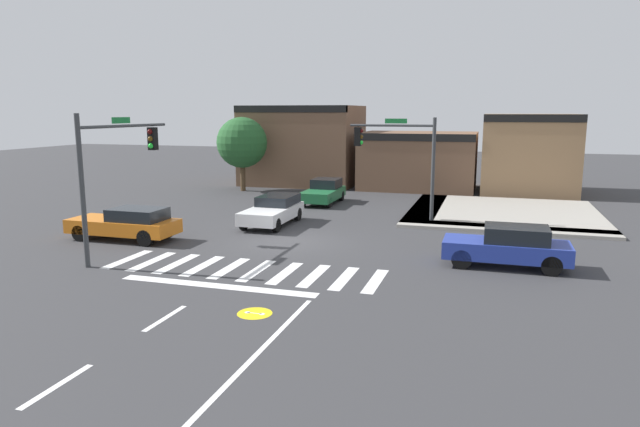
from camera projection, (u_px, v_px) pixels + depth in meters
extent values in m
plane|color=#353538|center=(287.00, 242.00, 24.19)|extent=(120.00, 120.00, 0.00)
cube|color=silver|center=(128.00, 259.00, 21.33)|extent=(0.41, 2.78, 0.01)
cube|color=silver|center=(152.00, 261.00, 21.03)|extent=(0.41, 2.78, 0.01)
cube|color=silver|center=(177.00, 263.00, 20.72)|extent=(0.41, 2.78, 0.01)
cube|color=silver|center=(203.00, 266.00, 20.41)|extent=(0.41, 2.78, 0.01)
cube|color=silver|center=(229.00, 268.00, 20.11)|extent=(0.41, 2.78, 0.01)
cube|color=silver|center=(257.00, 271.00, 19.80)|extent=(0.41, 2.78, 0.01)
cube|color=silver|center=(285.00, 273.00, 19.49)|extent=(0.41, 2.78, 0.01)
cube|color=silver|center=(314.00, 276.00, 19.19)|extent=(0.41, 2.78, 0.01)
cube|color=silver|center=(344.00, 278.00, 18.88)|extent=(0.41, 2.78, 0.01)
cube|color=silver|center=(375.00, 281.00, 18.58)|extent=(0.41, 2.78, 0.01)
cube|color=white|center=(217.00, 286.00, 18.07)|extent=(6.80, 0.50, 0.01)
cube|color=white|center=(165.00, 318.00, 15.25)|extent=(0.16, 2.00, 0.01)
cube|color=white|center=(57.00, 386.00, 11.49)|extent=(0.16, 2.00, 0.01)
cylinder|color=yellow|center=(255.00, 313.00, 15.60)|extent=(0.98, 0.98, 0.01)
cylinder|color=white|center=(247.00, 312.00, 15.67)|extent=(0.16, 0.16, 0.00)
cylinder|color=white|center=(262.00, 314.00, 15.54)|extent=(0.16, 0.16, 0.00)
cube|color=white|center=(255.00, 313.00, 15.60)|extent=(0.44, 0.04, 0.00)
cube|color=#9E998E|center=(505.00, 229.00, 26.47)|extent=(10.00, 1.60, 0.15)
cube|color=#9E998E|center=(426.00, 208.00, 32.20)|extent=(1.60, 10.00, 0.15)
cube|color=#9E998E|center=(503.00, 212.00, 30.99)|extent=(10.00, 10.00, 0.15)
cube|color=brown|center=(303.00, 145.00, 43.40)|extent=(8.46, 6.43, 5.96)
cube|color=black|center=(289.00, 109.00, 40.07)|extent=(8.46, 0.50, 0.50)
cube|color=brown|center=(418.00, 161.00, 40.59)|extent=(8.04, 5.59, 4.07)
cube|color=black|center=(414.00, 137.00, 37.83)|extent=(8.04, 0.50, 0.50)
cube|color=#93704C|center=(529.00, 153.00, 38.87)|extent=(6.12, 6.77, 5.36)
cube|color=black|center=(534.00, 118.00, 35.44)|extent=(6.12, 0.50, 0.50)
cylinder|color=#383A3D|center=(82.00, 192.00, 19.78)|extent=(0.18, 0.18, 5.47)
cylinder|color=#383A3D|center=(126.00, 126.00, 21.92)|extent=(0.12, 5.40, 0.12)
cube|color=black|center=(153.00, 139.00, 23.70)|extent=(0.32, 0.32, 0.95)
sphere|color=#470A0A|center=(150.00, 132.00, 23.49)|extent=(0.22, 0.22, 0.22)
sphere|color=#4C330C|center=(150.00, 139.00, 23.54)|extent=(0.22, 0.22, 0.22)
sphere|color=#1ED833|center=(151.00, 146.00, 23.60)|extent=(0.22, 0.22, 0.22)
cube|color=#197233|center=(121.00, 120.00, 21.63)|extent=(0.03, 1.10, 0.24)
cylinder|color=#383A3D|center=(433.00, 171.00, 27.80)|extent=(0.18, 0.18, 5.25)
cylinder|color=#383A3D|center=(392.00, 125.00, 28.01)|extent=(4.22, 0.12, 0.12)
cube|color=black|center=(358.00, 137.00, 28.61)|extent=(0.32, 0.32, 0.95)
sphere|color=#470A0A|center=(361.00, 131.00, 28.51)|extent=(0.22, 0.22, 0.22)
sphere|color=#4C330C|center=(361.00, 137.00, 28.56)|extent=(0.22, 0.22, 0.22)
sphere|color=#1ED833|center=(361.00, 143.00, 28.62)|extent=(0.22, 0.22, 0.22)
cube|color=#197233|center=(396.00, 121.00, 27.91)|extent=(1.10, 0.03, 0.24)
cube|color=white|center=(272.00, 213.00, 27.66)|extent=(1.88, 4.41, 0.59)
cube|color=black|center=(278.00, 200.00, 28.40)|extent=(1.65, 2.26, 0.48)
cylinder|color=black|center=(276.00, 225.00, 26.06)|extent=(0.22, 0.66, 0.66)
cylinder|color=black|center=(244.00, 223.00, 26.54)|extent=(0.22, 0.66, 0.66)
cylinder|color=black|center=(298.00, 214.00, 28.88)|extent=(0.22, 0.66, 0.66)
cylinder|color=black|center=(268.00, 212.00, 29.36)|extent=(0.22, 0.66, 0.66)
cube|color=#23389E|center=(506.00, 250.00, 20.19)|extent=(4.39, 1.72, 0.62)
cube|color=black|center=(516.00, 234.00, 19.99)|extent=(2.20, 1.52, 0.57)
cylinder|color=black|center=(462.00, 259.00, 19.97)|extent=(0.70, 0.22, 0.70)
cylinder|color=black|center=(464.00, 250.00, 21.38)|extent=(0.70, 0.22, 0.70)
cylinder|color=black|center=(552.00, 266.00, 19.11)|extent=(0.70, 0.22, 0.70)
cylinder|color=black|center=(548.00, 255.00, 20.52)|extent=(0.70, 0.22, 0.70)
cube|color=#1E6638|center=(323.00, 194.00, 34.17)|extent=(1.80, 4.16, 0.59)
cube|color=black|center=(326.00, 183.00, 34.80)|extent=(1.59, 1.79, 0.57)
cylinder|color=black|center=(329.00, 203.00, 32.66)|extent=(0.22, 0.62, 0.62)
cylinder|color=black|center=(303.00, 201.00, 33.12)|extent=(0.22, 0.62, 0.62)
cylinder|color=black|center=(341.00, 196.00, 35.32)|extent=(0.22, 0.62, 0.62)
cylinder|color=black|center=(317.00, 195.00, 35.78)|extent=(0.22, 0.62, 0.62)
cube|color=orange|center=(123.00, 226.00, 24.49)|extent=(4.79, 1.82, 0.59)
cube|color=black|center=(138.00, 214.00, 24.17)|extent=(2.26, 1.60, 0.52)
cylinder|color=black|center=(80.00, 233.00, 24.25)|extent=(0.70, 0.22, 0.70)
cylinder|color=black|center=(104.00, 226.00, 25.76)|extent=(0.70, 0.22, 0.70)
cylinder|color=black|center=(145.00, 238.00, 23.32)|extent=(0.70, 0.22, 0.70)
cylinder|color=black|center=(166.00, 230.00, 24.82)|extent=(0.70, 0.22, 0.70)
cylinder|color=#4C3823|center=(243.00, 171.00, 39.56)|extent=(0.36, 0.36, 2.80)
sphere|color=#235628|center=(242.00, 143.00, 39.20)|extent=(3.53, 3.53, 3.53)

